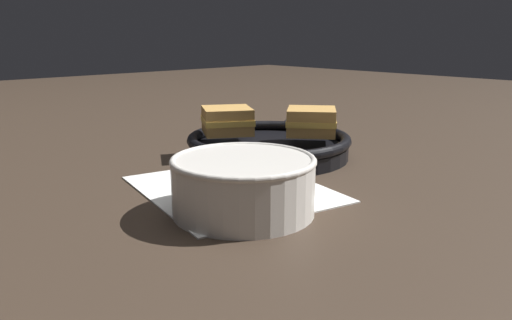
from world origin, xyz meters
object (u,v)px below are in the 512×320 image
object	(u,v)px
soup_bowl	(243,181)
sandwich_near_right	(227,121)
skillet	(269,145)
spoon	(247,191)
sandwich_near_left	(311,121)

from	to	relation	value
soup_bowl	sandwich_near_right	world-z (taller)	sandwich_near_right
soup_bowl	skillet	bearing A→B (deg)	129.20
spoon	sandwich_near_right	world-z (taller)	sandwich_near_right
spoon	sandwich_near_right	xyz separation A→B (m)	(-0.19, 0.13, 0.06)
skillet	sandwich_near_left	world-z (taller)	sandwich_near_left
sandwich_near_right	sandwich_near_left	bearing A→B (deg)	43.16
sandwich_near_left	skillet	bearing A→B (deg)	-138.48
soup_bowl	sandwich_near_right	size ratio (longest dim) A/B	1.52
soup_bowl	sandwich_near_right	xyz separation A→B (m)	(-0.24, 0.17, 0.02)
soup_bowl	sandwich_near_left	world-z (taller)	sandwich_near_left
skillet	spoon	bearing A→B (deg)	-51.98
soup_bowl	skillet	world-z (taller)	soup_bowl
soup_bowl	sandwich_near_left	distance (m)	0.30
spoon	sandwich_near_right	distance (m)	0.24
soup_bowl	sandwich_near_right	distance (m)	0.29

